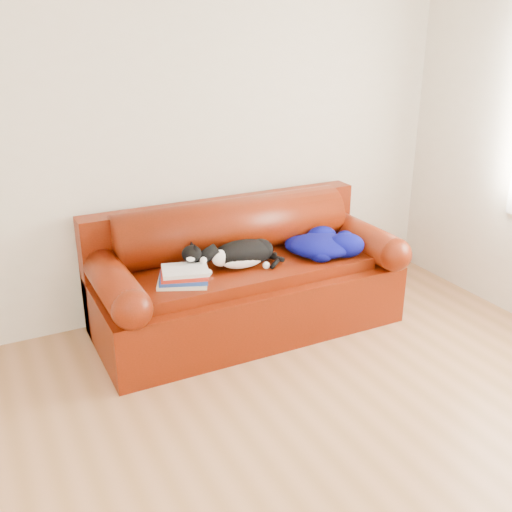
{
  "coord_description": "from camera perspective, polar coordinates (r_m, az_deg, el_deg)",
  "views": [
    {
      "loc": [
        -1.28,
        -1.95,
        2.06
      ],
      "look_at": [
        0.38,
        1.35,
        0.59
      ],
      "focal_mm": 42.0,
      "sensor_mm": 36.0,
      "label": 1
    }
  ],
  "objects": [
    {
      "name": "room_shell",
      "position": [
        2.45,
        8.86,
        12.15
      ],
      "size": [
        4.52,
        4.02,
        2.61
      ],
      "color": "beige",
      "rests_on": "ground"
    },
    {
      "name": "cat",
      "position": [
        4.02,
        -1.3,
        0.15
      ],
      "size": [
        0.63,
        0.26,
        0.23
      ],
      "rotation": [
        0.0,
        0.0,
        -0.04
      ],
      "color": "black",
      "rests_on": "sofa_base"
    },
    {
      "name": "ground",
      "position": [
        3.11,
        5.22,
        -19.92
      ],
      "size": [
        4.5,
        4.5,
        0.0
      ],
      "primitive_type": "plane",
      "color": "olive",
      "rests_on": "ground"
    },
    {
      "name": "sofa_base",
      "position": [
        4.24,
        -0.88,
        -3.84
      ],
      "size": [
        2.1,
        0.9,
        0.5
      ],
      "color": "#3A0F02",
      "rests_on": "ground"
    },
    {
      "name": "book_stack",
      "position": [
        3.81,
        -6.88,
        -1.9
      ],
      "size": [
        0.38,
        0.34,
        0.1
      ],
      "rotation": [
        0.0,
        0.0,
        -0.34
      ],
      "color": "beige",
      "rests_on": "sofa_base"
    },
    {
      "name": "sofa_back",
      "position": [
        4.32,
        -2.32,
        1.05
      ],
      "size": [
        2.1,
        1.01,
        0.88
      ],
      "color": "#3A0F02",
      "rests_on": "ground"
    },
    {
      "name": "blanket",
      "position": [
        4.27,
        6.42,
        1.15
      ],
      "size": [
        0.56,
        0.53,
        0.17
      ],
      "rotation": [
        0.0,
        0.0,
        -0.24
      ],
      "color": "#05024F",
      "rests_on": "sofa_base"
    }
  ]
}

